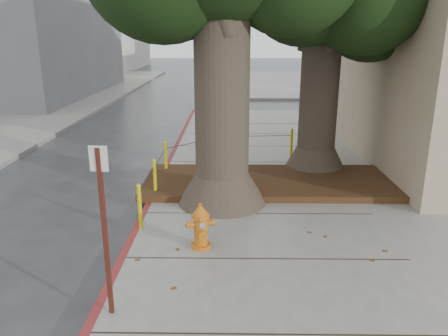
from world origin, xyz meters
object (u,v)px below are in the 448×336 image
(car_silver, at_px, (334,95))
(car_red, at_px, (370,92))
(fire_hydrant, at_px, (201,226))
(signpost, at_px, (104,223))
(car_dark, at_px, (24,91))

(car_silver, xyz_separation_m, car_red, (2.47, 1.33, 0.01))
(fire_hydrant, bearing_deg, car_red, 50.43)
(signpost, distance_m, car_silver, 21.47)
(car_dark, bearing_deg, fire_hydrant, -62.72)
(fire_hydrant, bearing_deg, car_dark, 107.08)
(fire_hydrant, xyz_separation_m, signpost, (-1.13, -1.96, 0.94))
(signpost, distance_m, car_dark, 23.94)
(car_silver, xyz_separation_m, car_dark, (-18.52, 1.26, 0.05))
(car_dark, bearing_deg, car_silver, -8.45)
(car_red, xyz_separation_m, car_dark, (-20.99, -0.07, 0.05))
(car_silver, bearing_deg, car_dark, 78.19)
(signpost, xyz_separation_m, car_red, (10.10, 21.38, -0.95))
(fire_hydrant, xyz_separation_m, car_dark, (-12.01, 19.34, 0.04))
(car_silver, bearing_deg, fire_hydrant, 152.30)
(fire_hydrant, distance_m, car_dark, 22.77)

